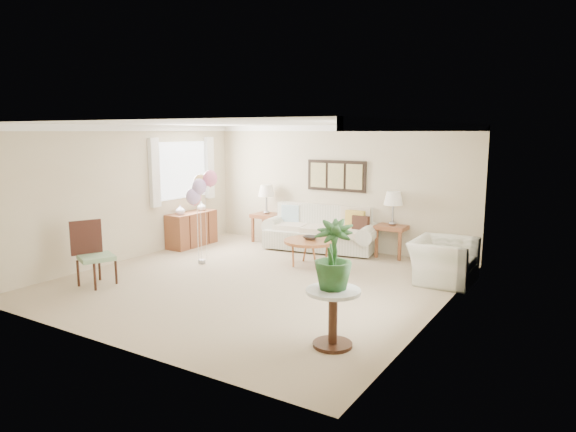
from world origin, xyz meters
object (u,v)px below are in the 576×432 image
object	(u,v)px
balloon_cluster	(199,189)
sofa	(322,232)
coffee_table	(310,242)
accent_chair	(93,252)
armchair	(443,261)

from	to	relation	value
balloon_cluster	sofa	bearing A→B (deg)	59.10
coffee_table	accent_chair	distance (m)	3.77
accent_chair	balloon_cluster	distance (m)	2.19
coffee_table	armchair	bearing A→B (deg)	6.10
accent_chair	balloon_cluster	bearing A→B (deg)	71.65
sofa	accent_chair	bearing A→B (deg)	-115.50
sofa	accent_chair	distance (m)	4.64
sofa	balloon_cluster	xyz separation A→B (m)	(-1.36, -2.28, 1.07)
coffee_table	accent_chair	size ratio (longest dim) A/B	0.92
balloon_cluster	accent_chair	bearing A→B (deg)	-108.35
sofa	balloon_cluster	size ratio (longest dim) A/B	1.50
armchair	balloon_cluster	world-z (taller)	balloon_cluster
coffee_table	armchair	distance (m)	2.41
coffee_table	armchair	world-z (taller)	armchair
armchair	balloon_cluster	bearing A→B (deg)	105.99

